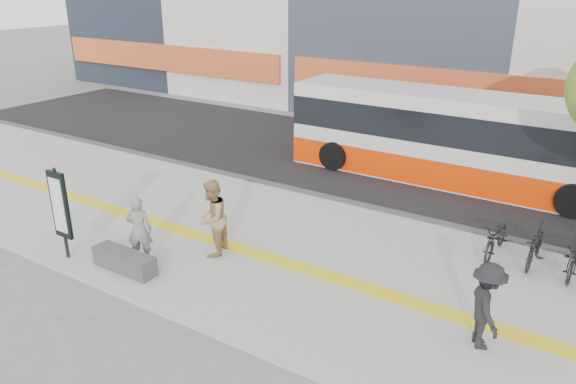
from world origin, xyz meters
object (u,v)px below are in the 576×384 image
Objects in this scene: seated_woman at (139,230)px; pedestrian_tan at (212,218)px; bench at (125,261)px; signboard at (60,206)px; bus at (454,141)px; pedestrian_dark at (486,306)px.

pedestrian_tan reaches higher than seated_woman.
bench is 0.87× the size of pedestrian_tan.
seated_woman is 0.87× the size of pedestrian_tan.
pedestrian_tan is at bearing 35.49° from signboard.
signboard is at bearing -3.72° from seated_woman.
signboard is 1.87m from seated_woman.
seated_woman is 1.65m from pedestrian_tan.
seated_woman is at bearing -115.05° from bus.
bench is at bearing -50.36° from pedestrian_tan.
bus is (5.92, 10.01, 0.01)m from signboard.
pedestrian_tan reaches higher than bench.
bus reaches higher than signboard.
pedestrian_tan is (-3.15, -8.03, -0.38)m from bus.
bus is 6.47× the size of pedestrian_dark.
pedestrian_tan reaches higher than pedestrian_dark.
signboard is (-1.60, -0.31, 1.06)m from bench.
pedestrian_tan is (1.16, 1.18, 0.12)m from seated_woman.
bus is at bearing -145.08° from seated_woman.
signboard is 1.20× the size of pedestrian_tan.
signboard reaches higher than pedestrian_tan.
pedestrian_dark is (7.40, 1.05, 0.01)m from seated_woman.
seated_woman reaches higher than bench.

